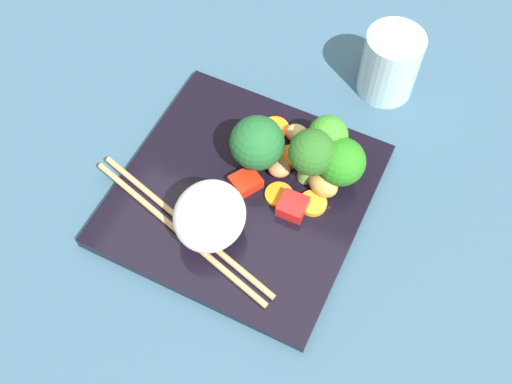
{
  "coord_description": "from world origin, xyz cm",
  "views": [
    {
      "loc": [
        29.48,
        14.57,
        56.81
      ],
      "look_at": [
        0.63,
        1.81,
        3.35
      ],
      "focal_mm": 42.56,
      "sensor_mm": 36.0,
      "label": 1
    }
  ],
  "objects": [
    {
      "name": "square_plate",
      "position": [
        0.0,
        0.0,
        0.68
      ],
      "size": [
        26.27,
        26.27,
        1.35
      ],
      "primitive_type": "cube",
      "rotation": [
        0.0,
        0.0,
        -0.04
      ],
      "color": "black",
      "rests_on": "ground_plane"
    },
    {
      "name": "chicken_piece_4",
      "position": [
        -9.3,
        6.13,
        2.43
      ],
      "size": [
        4.32,
        4.09,
        2.16
      ],
      "primitive_type": "ellipsoid",
      "rotation": [
        0.0,
        0.0,
        2.77
      ],
      "color": "#B18849",
      "rests_on": "square_plate"
    },
    {
      "name": "broccoli_floret_1",
      "position": [
        -3.77,
        -0.37,
        5.24
      ],
      "size": [
        5.79,
        5.79,
        6.93
      ],
      "color": "#71A654",
      "rests_on": "square_plate"
    },
    {
      "name": "broccoli_floret_2",
      "position": [
        -5.39,
        8.71,
        4.8
      ],
      "size": [
        5.12,
        5.12,
        6.13
      ],
      "color": "#64A244",
      "rests_on": "square_plate"
    },
    {
      "name": "broccoli_floret_3",
      "position": [
        -7.34,
        6.46,
        5.53
      ],
      "size": [
        4.24,
        4.24,
        6.58
      ],
      "color": "#60AA50",
      "rests_on": "square_plate"
    },
    {
      "name": "chopstick_pair",
      "position": [
        6.64,
        -3.82,
        1.67
      ],
      "size": [
        9.01,
        23.35,
        0.63
      ],
      "rotation": [
        0.0,
        0.0,
        7.54
      ],
      "color": "tan",
      "rests_on": "square_plate"
    },
    {
      "name": "carrot_slice_1",
      "position": [
        -5.84,
        3.0,
        1.74
      ],
      "size": [
        3.65,
        3.65,
        0.77
      ],
      "primitive_type": "cylinder",
      "rotation": [
        0.0,
        0.0,
        5.77
      ],
      "color": "orange",
      "rests_on": "square_plate"
    },
    {
      "name": "drinking_glass",
      "position": [
        -20.91,
        9.21,
        4.13
      ],
      "size": [
        6.7,
        6.7,
        8.25
      ],
      "primitive_type": "cylinder",
      "color": "silver",
      "rests_on": "ground_plane"
    },
    {
      "name": "chicken_piece_1",
      "position": [
        -3.63,
        2.64,
        2.22
      ],
      "size": [
        2.49,
        2.83,
        1.74
      ],
      "primitive_type": "ellipsoid",
      "rotation": [
        0.0,
        0.0,
        1.79
      ],
      "color": "tan",
      "rests_on": "square_plate"
    },
    {
      "name": "rice_mound",
      "position": [
        5.69,
        -0.89,
        4.73
      ],
      "size": [
        8.6,
        8.12,
        6.75
      ],
      "primitive_type": "ellipsoid",
      "rotation": [
        0.0,
        0.0,
        6.11
      ],
      "color": "white",
      "rests_on": "square_plate"
    },
    {
      "name": "pepper_chunk_2",
      "position": [
        0.23,
        5.69,
        2.12
      ],
      "size": [
        2.78,
        2.81,
        1.54
      ],
      "primitive_type": "cube",
      "rotation": [
        0.0,
        0.0,
        6.27
      ],
      "color": "red",
      "rests_on": "square_plate"
    },
    {
      "name": "broccoli_floret_0",
      "position": [
        -4.62,
        5.72,
        5.63
      ],
      "size": [
        4.9,
        4.9,
        7.11
      ],
      "color": "#70B158",
      "rests_on": "square_plate"
    },
    {
      "name": "carrot_slice_2",
      "position": [
        -1.03,
        3.73,
        1.56
      ],
      "size": [
        3.86,
        3.86,
        0.41
      ],
      "primitive_type": "cylinder",
      "rotation": [
        0.0,
        0.0,
        1.94
      ],
      "color": "orange",
      "rests_on": "square_plate"
    },
    {
      "name": "chicken_piece_3",
      "position": [
        -3.48,
        7.69,
        2.67
      ],
      "size": [
        3.56,
        4.08,
        2.64
      ],
      "primitive_type": "ellipsoid",
      "rotation": [
        0.0,
        0.0,
        1.22
      ],
      "color": "#B39146",
      "rests_on": "square_plate"
    },
    {
      "name": "carrot_slice_0",
      "position": [
        -8.85,
        -0.11,
        1.57
      ],
      "size": [
        4.07,
        4.07,
        0.44
      ],
      "primitive_type": "cylinder",
      "rotation": [
        0.0,
        0.0,
        1.16
      ],
      "color": "orange",
      "rests_on": "square_plate"
    },
    {
      "name": "carrot_slice_3",
      "position": [
        -1.45,
        7.41,
        1.66
      ],
      "size": [
        3.83,
        3.83,
        0.6
      ],
      "primitive_type": "cylinder",
      "rotation": [
        0.0,
        0.0,
        2.76
      ],
      "color": "orange",
      "rests_on": "square_plate"
    },
    {
      "name": "ground_plane",
      "position": [
        0.0,
        0.0,
        -1.0
      ],
      "size": [
        110.0,
        110.0,
        2.0
      ],
      "primitive_type": "cube",
      "color": "#315168"
    },
    {
      "name": "chicken_piece_0",
      "position": [
        -8.56,
        2.75,
        2.38
      ],
      "size": [
        2.63,
        3.09,
        2.05
      ],
      "primitive_type": "ellipsoid",
      "rotation": [
        0.0,
        0.0,
        1.41
      ],
      "color": "tan",
      "rests_on": "square_plate"
    },
    {
      "name": "pepper_chunk_0",
      "position": [
        -6.3,
        -0.29,
        2.53
      ],
      "size": [
        3.67,
        3.75,
        2.36
      ],
      "primitive_type": "cube",
      "rotation": [
        0.0,
        0.0,
        2.28
      ],
      "color": "red",
      "rests_on": "square_plate"
    },
    {
      "name": "pepper_chunk_1",
      "position": [
        -0.78,
        -0.18,
        2.03
      ],
      "size": [
        3.87,
        3.75,
        1.36
      ],
      "primitive_type": "cube",
      "rotation": [
        0.0,
        0.0,
        5.72
      ],
      "color": "red",
      "rests_on": "square_plate"
    }
  ]
}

